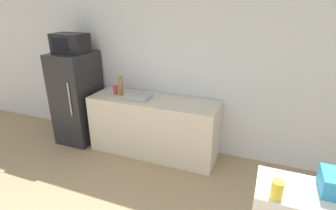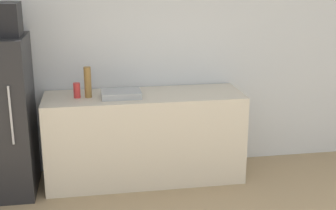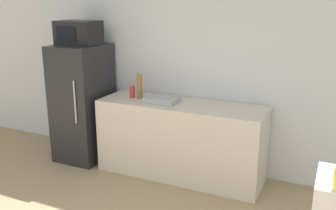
% 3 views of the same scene
% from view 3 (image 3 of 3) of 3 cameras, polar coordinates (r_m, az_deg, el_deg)
% --- Properties ---
extents(wall_back, '(8.00, 0.06, 2.60)m').
position_cam_3_polar(wall_back, '(4.52, 3.03, 6.62)').
color(wall_back, silver).
rests_on(wall_back, ground_plane).
extents(refrigerator, '(0.58, 0.70, 1.48)m').
position_cam_3_polar(refrigerator, '(4.93, -12.82, 0.35)').
color(refrigerator, '#232326').
rests_on(refrigerator, ground_plane).
extents(microwave, '(0.52, 0.34, 0.29)m').
position_cam_3_polar(microwave, '(4.77, -13.49, 10.66)').
color(microwave, black).
rests_on(microwave, refrigerator).
extents(counter, '(1.93, 0.63, 0.88)m').
position_cam_3_polar(counter, '(4.40, 1.96, -5.26)').
color(counter, beige).
rests_on(counter, ground_plane).
extents(sink_basin, '(0.37, 0.28, 0.06)m').
position_cam_3_polar(sink_basin, '(4.30, -0.98, 0.82)').
color(sink_basin, '#9EA3A8').
rests_on(sink_basin, counter).
extents(bottle_tall, '(0.07, 0.07, 0.29)m').
position_cam_3_polar(bottle_tall, '(4.45, -4.35, 2.82)').
color(bottle_tall, olive).
rests_on(bottle_tall, counter).
extents(bottle_short, '(0.07, 0.07, 0.14)m').
position_cam_3_polar(bottle_short, '(4.52, -5.46, 2.02)').
color(bottle_short, red).
rests_on(bottle_short, counter).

